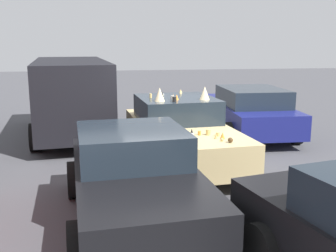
{
  "coord_description": "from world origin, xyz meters",
  "views": [
    {
      "loc": [
        -8.57,
        1.66,
        2.74
      ],
      "look_at": [
        0.0,
        0.3,
        0.9
      ],
      "focal_mm": 42.95,
      "sensor_mm": 36.0,
      "label": 1
    }
  ],
  "objects_px": {
    "art_car_decorated": "(180,132)",
    "parked_sedan_row_back_center": "(134,177)",
    "parked_sedan_behind_right": "(248,110)",
    "parked_van_row_back_far": "(72,94)"
  },
  "relations": [
    {
      "from": "art_car_decorated",
      "to": "parked_sedan_row_back_center",
      "type": "xyz_separation_m",
      "value": [
        -2.8,
        1.24,
        -0.03
      ]
    },
    {
      "from": "parked_sedan_row_back_center",
      "to": "parked_sedan_behind_right",
      "type": "xyz_separation_m",
      "value": [
        5.39,
        -3.8,
        0.02
      ]
    },
    {
      "from": "parked_van_row_back_far",
      "to": "parked_sedan_row_back_center",
      "type": "bearing_deg",
      "value": 6.84
    },
    {
      "from": "parked_van_row_back_far",
      "to": "parked_sedan_row_back_center",
      "type": "xyz_separation_m",
      "value": [
        -6.04,
        -1.36,
        -0.53
      ]
    },
    {
      "from": "parked_van_row_back_far",
      "to": "parked_sedan_behind_right",
      "type": "bearing_deg",
      "value": 76.97
    },
    {
      "from": "art_car_decorated",
      "to": "parked_van_row_back_far",
      "type": "bearing_deg",
      "value": -146.11
    },
    {
      "from": "parked_sedan_row_back_center",
      "to": "art_car_decorated",
      "type": "bearing_deg",
      "value": 151.35
    },
    {
      "from": "parked_van_row_back_far",
      "to": "parked_sedan_row_back_center",
      "type": "distance_m",
      "value": 6.21
    },
    {
      "from": "art_car_decorated",
      "to": "parked_van_row_back_far",
      "type": "xyz_separation_m",
      "value": [
        3.24,
        2.6,
        0.5
      ]
    },
    {
      "from": "art_car_decorated",
      "to": "parked_van_row_back_far",
      "type": "distance_m",
      "value": 4.18
    }
  ]
}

